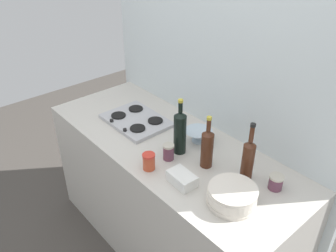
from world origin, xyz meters
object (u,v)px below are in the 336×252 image
(mixing_bowl, at_px, (198,135))
(wine_bottle_mid_left, at_px, (180,132))
(butter_dish, at_px, (182,179))
(condiment_jar_front, at_px, (168,152))
(condiment_jar_spare, at_px, (276,182))
(plate_stack, at_px, (232,196))
(stovetop_hob, at_px, (137,120))
(wine_bottle_mid_right, at_px, (207,147))
(wine_bottle_leftmost, at_px, (248,159))
(condiment_jar_rear, at_px, (149,161))

(mixing_bowl, bearing_deg, wine_bottle_mid_left, -88.18)
(butter_dish, bearing_deg, condiment_jar_front, 157.40)
(wine_bottle_mid_left, relative_size, condiment_jar_spare, 4.34)
(wine_bottle_mid_left, height_order, butter_dish, wine_bottle_mid_left)
(butter_dish, bearing_deg, plate_stack, 16.95)
(wine_bottle_mid_left, bearing_deg, butter_dish, -40.05)
(plate_stack, bearing_deg, condiment_jar_spare, 73.66)
(stovetop_hob, height_order, wine_bottle_mid_right, wine_bottle_mid_right)
(mixing_bowl, bearing_deg, wine_bottle_leftmost, -8.29)
(plate_stack, relative_size, condiment_jar_front, 2.51)
(stovetop_hob, relative_size, condiment_jar_front, 4.53)
(condiment_jar_spare, bearing_deg, wine_bottle_mid_right, -160.26)
(condiment_jar_front, height_order, condiment_jar_spare, condiment_jar_front)
(wine_bottle_mid_left, bearing_deg, condiment_jar_spare, 15.32)
(wine_bottle_mid_right, bearing_deg, wine_bottle_leftmost, 19.78)
(wine_bottle_mid_left, distance_m, wine_bottle_mid_right, 0.20)
(stovetop_hob, height_order, wine_bottle_mid_left, wine_bottle_mid_left)
(plate_stack, relative_size, condiment_jar_rear, 2.53)
(plate_stack, height_order, wine_bottle_mid_right, wine_bottle_mid_right)
(wine_bottle_mid_left, bearing_deg, wine_bottle_mid_right, 6.62)
(wine_bottle_leftmost, relative_size, condiment_jar_rear, 3.55)
(plate_stack, bearing_deg, mixing_bowl, 151.79)
(wine_bottle_leftmost, xyz_separation_m, condiment_jar_spare, (0.15, 0.05, -0.09))
(wine_bottle_leftmost, relative_size, butter_dish, 2.24)
(plate_stack, relative_size, wine_bottle_mid_left, 0.70)
(wine_bottle_mid_right, bearing_deg, condiment_jar_spare, 19.74)
(mixing_bowl, bearing_deg, plate_stack, -28.21)
(condiment_jar_spare, bearing_deg, wine_bottle_leftmost, -160.33)
(plate_stack, xyz_separation_m, condiment_jar_rear, (-0.47, -0.14, 0.00))
(wine_bottle_mid_right, height_order, butter_dish, wine_bottle_mid_right)
(stovetop_hob, bearing_deg, condiment_jar_spare, 7.98)
(plate_stack, height_order, condiment_jar_spare, plate_stack)
(wine_bottle_mid_left, bearing_deg, mixing_bowl, 91.82)
(plate_stack, bearing_deg, wine_bottle_leftmost, 109.99)
(condiment_jar_rear, bearing_deg, condiment_jar_spare, 35.37)
(wine_bottle_mid_right, xyz_separation_m, mixing_bowl, (-0.20, 0.14, -0.08))
(condiment_jar_front, bearing_deg, butter_dish, -22.60)
(wine_bottle_mid_right, bearing_deg, plate_stack, -23.28)
(wine_bottle_mid_left, height_order, condiment_jar_spare, wine_bottle_mid_left)
(wine_bottle_mid_right, bearing_deg, wine_bottle_mid_left, -173.38)
(stovetop_hob, distance_m, condiment_jar_spare, 1.01)
(condiment_jar_spare, bearing_deg, mixing_bowl, 179.23)
(stovetop_hob, distance_m, wine_bottle_leftmost, 0.87)
(wine_bottle_mid_right, xyz_separation_m, condiment_jar_front, (-0.18, -0.12, -0.07))
(wine_bottle_leftmost, xyz_separation_m, wine_bottle_mid_left, (-0.41, -0.10, 0.01))
(plate_stack, distance_m, wine_bottle_leftmost, 0.23)
(wine_bottle_leftmost, xyz_separation_m, butter_dish, (-0.19, -0.28, -0.10))
(condiment_jar_front, xyz_separation_m, condiment_jar_rear, (-0.00, -0.14, -0.00))
(stovetop_hob, height_order, wine_bottle_leftmost, wine_bottle_leftmost)
(wine_bottle_mid_right, relative_size, condiment_jar_spare, 3.95)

